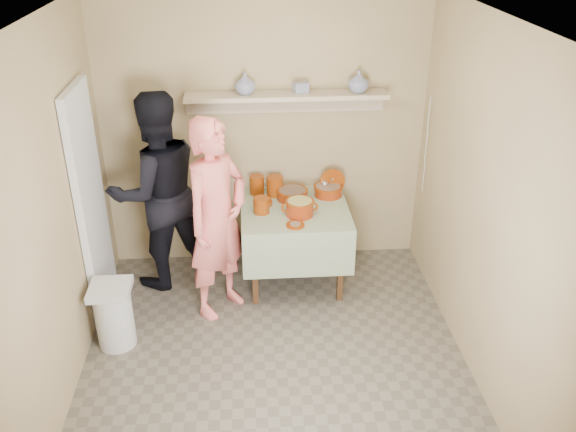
{
  "coord_description": "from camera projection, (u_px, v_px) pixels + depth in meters",
  "views": [
    {
      "loc": [
        -0.17,
        -3.64,
        3.23
      ],
      "look_at": [
        0.15,
        0.75,
        0.95
      ],
      "focal_mm": 38.0,
      "sensor_mm": 36.0,
      "label": 1
    }
  ],
  "objects": [
    {
      "name": "ladle",
      "position": [
        325.0,
        184.0,
        5.71
      ],
      "size": [
        0.08,
        0.26,
        0.19
      ],
      "color": "silver",
      "rests_on": "cazuela_meat_b"
    },
    {
      "name": "plate_stack_b",
      "position": [
        275.0,
        186.0,
        5.71
      ],
      "size": [
        0.15,
        0.15,
        0.18
      ],
      "primitive_type": "cylinder",
      "color": "maroon",
      "rests_on": "serving_table"
    },
    {
      "name": "electrical_cord",
      "position": [
        426.0,
        145.0,
        5.55
      ],
      "size": [
        0.01,
        0.05,
        0.9
      ],
      "color": "silver",
      "rests_on": "wall_shelf"
    },
    {
      "name": "vase_left",
      "position": [
        245.0,
        83.0,
        5.32
      ],
      "size": [
        0.24,
        0.24,
        0.19
      ],
      "primitive_type": "imported",
      "rotation": [
        0.0,
        0.0,
        0.46
      ],
      "color": "navy",
      "rests_on": "wall_shelf"
    },
    {
      "name": "wall_shelf",
      "position": [
        286.0,
        97.0,
        5.43
      ],
      "size": [
        1.8,
        0.25,
        0.21
      ],
      "color": "#BDA88C",
      "rests_on": "room_shell"
    },
    {
      "name": "cazuela_rice",
      "position": [
        300.0,
        207.0,
        5.34
      ],
      "size": [
        0.33,
        0.25,
        0.14
      ],
      "color": "maroon",
      "rests_on": "serving_table"
    },
    {
      "name": "person_cook",
      "position": [
        217.0,
        219.0,
        5.05
      ],
      "size": [
        0.74,
        0.76,
        1.76
      ],
      "primitive_type": "imported",
      "rotation": [
        0.0,
        0.0,
        0.84
      ],
      "color": "#F16E68",
      "rests_on": "ground"
    },
    {
      "name": "bowl_stack",
      "position": [
        261.0,
        205.0,
        5.4
      ],
      "size": [
        0.14,
        0.14,
        0.14
      ],
      "primitive_type": "cylinder",
      "color": "maroon",
      "rests_on": "serving_table"
    },
    {
      "name": "front_plate",
      "position": [
        295.0,
        225.0,
        5.2
      ],
      "size": [
        0.16,
        0.16,
        0.03
      ],
      "color": "maroon",
      "rests_on": "serving_table"
    },
    {
      "name": "person_helper",
      "position": [
        158.0,
        192.0,
        5.44
      ],
      "size": [
        1.11,
        1.01,
        1.84
      ],
      "primitive_type": "imported",
      "rotation": [
        0.0,
        0.0,
        -2.7
      ],
      "color": "black",
      "rests_on": "ground"
    },
    {
      "name": "cazuela_meat_b",
      "position": [
        328.0,
        190.0,
        5.72
      ],
      "size": [
        0.28,
        0.28,
        0.1
      ],
      "color": "maroon",
      "rests_on": "serving_table"
    },
    {
      "name": "propped_lid",
      "position": [
        332.0,
        181.0,
        5.74
      ],
      "size": [
        0.24,
        0.05,
        0.24
      ],
      "primitive_type": "cylinder",
      "rotation": [
        1.45,
        0.0,
        -0.02
      ],
      "color": "maroon",
      "rests_on": "serving_table"
    },
    {
      "name": "tile_panel",
      "position": [
        91.0,
        206.0,
        5.01
      ],
      "size": [
        0.06,
        0.7,
        2.0
      ],
      "primitive_type": "cube",
      "color": "silver",
      "rests_on": "ground"
    },
    {
      "name": "ground",
      "position": [
        276.0,
        370.0,
        4.72
      ],
      "size": [
        3.5,
        3.5,
        0.0
      ],
      "primitive_type": "plane",
      "color": "#625A4D",
      "rests_on": "ground"
    },
    {
      "name": "serving_table",
      "position": [
        295.0,
        219.0,
        5.58
      ],
      "size": [
        0.97,
        0.97,
        0.76
      ],
      "color": "#4C2D16",
      "rests_on": "ground"
    },
    {
      "name": "empty_bowl",
      "position": [
        264.0,
        203.0,
        5.55
      ],
      "size": [
        0.15,
        0.15,
        0.05
      ],
      "primitive_type": "cylinder",
      "color": "maroon",
      "rests_on": "serving_table"
    },
    {
      "name": "room_shell",
      "position": [
        274.0,
        180.0,
        3.98
      ],
      "size": [
        3.04,
        3.54,
        2.62
      ],
      "color": "tan",
      "rests_on": "ground"
    },
    {
      "name": "plate_stack_a",
      "position": [
        257.0,
        185.0,
        5.74
      ],
      "size": [
        0.14,
        0.14,
        0.18
      ],
      "primitive_type": "cylinder",
      "color": "maroon",
      "rests_on": "serving_table"
    },
    {
      "name": "cazuela_meat_a",
      "position": [
        292.0,
        194.0,
        5.64
      ],
      "size": [
        0.3,
        0.3,
        0.1
      ],
      "color": "maroon",
      "rests_on": "serving_table"
    },
    {
      "name": "vase_right",
      "position": [
        359.0,
        81.0,
        5.37
      ],
      "size": [
        0.25,
        0.25,
        0.19
      ],
      "primitive_type": "imported",
      "rotation": [
        0.0,
        0.0,
        -0.42
      ],
      "color": "navy",
      "rests_on": "wall_shelf"
    },
    {
      "name": "ceramic_box",
      "position": [
        301.0,
        88.0,
        5.37
      ],
      "size": [
        0.15,
        0.12,
        0.09
      ],
      "primitive_type": "cube",
      "rotation": [
        0.0,
        0.0,
        0.28
      ],
      "color": "navy",
      "rests_on": "wall_shelf"
    },
    {
      "name": "trash_bin",
      "position": [
        114.0,
        315.0,
        4.88
      ],
      "size": [
        0.32,
        0.32,
        0.56
      ],
      "color": "silver",
      "rests_on": "ground"
    }
  ]
}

